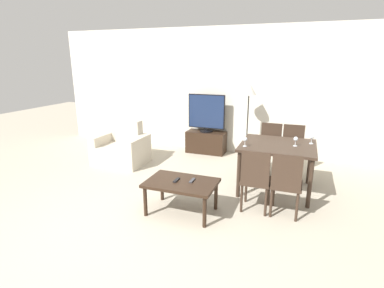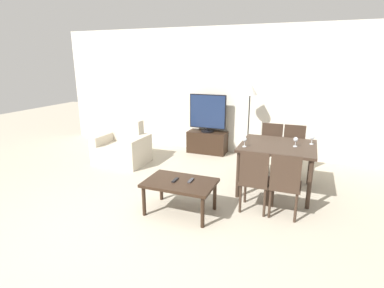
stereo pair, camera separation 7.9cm
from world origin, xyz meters
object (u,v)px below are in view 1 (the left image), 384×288
remote_secondary (192,180)px  wine_glass_right (245,140)px  dining_chair_far (292,148)px  dining_chair_near (256,178)px  floor_lamp (249,95)px  remote_primary (176,180)px  wine_glass_left (312,137)px  dining_table (278,150)px  coffee_table (181,185)px  dining_chair_far_left (270,146)px  dining_chair_near_right (286,182)px  wine_glass_center (296,140)px  armchair (122,149)px  tv (206,113)px  tv_stand (206,142)px

remote_secondary → wine_glass_right: wine_glass_right is taller
dining_chair_far → remote_secondary: bearing=-121.0°
dining_chair_near → remote_secondary: dining_chair_near is taller
floor_lamp → remote_primary: floor_lamp is taller
wine_glass_left → wine_glass_right: (-0.94, -0.51, 0.00)m
remote_secondary → wine_glass_right: 1.08m
dining_chair_near → dining_table: bearing=76.7°
coffee_table → wine_glass_left: bearing=41.6°
wine_glass_left → wine_glass_right: size_ratio=1.00×
dining_table → remote_secondary: 1.53m
dining_chair_far_left → remote_primary: size_ratio=5.96×
dining_chair_near_right → wine_glass_left: (0.28, 1.04, 0.37)m
dining_table → floor_lamp: 1.67m
wine_glass_center → armchair: bearing=175.1°
dining_chair_far_left → wine_glass_left: 0.99m
remote_primary → tv: bearing=99.6°
dining_chair_near_right → wine_glass_left: size_ratio=6.13×
wine_glass_center → dining_chair_near_right: bearing=-93.9°
dining_chair_near → remote_primary: (-1.00, -0.38, -0.03)m
dining_chair_far → wine_glass_left: bearing=-65.3°
tv_stand → dining_table: (1.65, -1.53, 0.43)m
wine_glass_right → remote_primary: bearing=-128.9°
tv_stand → wine_glass_right: (1.19, -1.82, 0.62)m
remote_secondary → wine_glass_right: bearing=58.0°
coffee_table → remote_primary: size_ratio=6.24×
armchair → remote_primary: armchair is taller
dining_table → dining_chair_near: dining_chair_near is taller
dining_table → floor_lamp: bearing=118.1°
floor_lamp → wine_glass_center: 1.74m
tv_stand → wine_glass_left: 2.58m
armchair → floor_lamp: (2.31, 1.09, 1.05)m
remote_secondary → wine_glass_center: 1.73m
tv_stand → tv: tv is taller
tv_stand → wine_glass_left: size_ratio=5.88×
tv → dining_chair_near_right: tv is taller
tv → dining_chair_far: size_ratio=0.92×
wine_glass_left → coffee_table: bearing=-138.4°
dining_table → remote_primary: dining_table is taller
dining_table → dining_chair_near: (-0.20, -0.83, -0.18)m
armchair → floor_lamp: 2.76m
coffee_table → dining_chair_near_right: bearing=16.0°
tv_stand → remote_primary: size_ratio=5.72×
floor_lamp → wine_glass_center: (0.97, -1.37, -0.48)m
tv_stand → wine_glass_right: 2.27m
tv_stand → coffee_table: size_ratio=0.92×
floor_lamp → dining_table: bearing=-61.9°
remote_primary → armchair: bearing=141.3°
wine_glass_center → wine_glass_right: same height
dining_table → dining_chair_far: dining_chair_far is taller
tv_stand → wine_glass_left: wine_glass_left is taller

